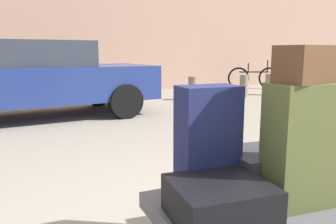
{
  "coord_description": "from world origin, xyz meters",
  "views": [
    {
      "loc": [
        -1.23,
        -1.52,
        1.22
      ],
      "look_at": [
        0.0,
        1.2,
        0.69
      ],
      "focal_mm": 36.2,
      "sensor_mm": 36.0,
      "label": 1
    }
  ],
  "objects_px": {
    "duffel_bag_brown_topmost_pile": "(306,64)",
    "bollard_kerb_mid": "(244,86)",
    "suitcase_black_front_left": "(220,201)",
    "suitcase_charcoal_center": "(265,168)",
    "bollard_kerb_far": "(269,85)",
    "bollard_kerb_near": "(193,88)",
    "suitcase_olive_rear_right": "(300,146)",
    "parked_car": "(32,77)",
    "suitcase_navy_stacked_top": "(208,141)",
    "bicycle_leaning": "(254,78)",
    "luggage_cart": "(251,213)"
  },
  "relations": [
    {
      "from": "suitcase_navy_stacked_top",
      "to": "suitcase_charcoal_center",
      "type": "xyz_separation_m",
      "value": [
        0.41,
        -0.05,
        -0.22
      ]
    },
    {
      "from": "duffel_bag_brown_topmost_pile",
      "to": "bicycle_leaning",
      "type": "height_order",
      "value": "duffel_bag_brown_topmost_pile"
    },
    {
      "from": "suitcase_navy_stacked_top",
      "to": "bollard_kerb_far",
      "type": "bearing_deg",
      "value": 49.46
    },
    {
      "from": "bollard_kerb_near",
      "to": "bollard_kerb_far",
      "type": "relative_size",
      "value": 1.0
    },
    {
      "from": "suitcase_olive_rear_right",
      "to": "bollard_kerb_mid",
      "type": "relative_size",
      "value": 1.17
    },
    {
      "from": "parked_car",
      "to": "bollard_kerb_far",
      "type": "height_order",
      "value": "parked_car"
    },
    {
      "from": "suitcase_charcoal_center",
      "to": "bollard_kerb_far",
      "type": "distance_m",
      "value": 7.87
    },
    {
      "from": "suitcase_navy_stacked_top",
      "to": "bollard_kerb_mid",
      "type": "bearing_deg",
      "value": 54.38
    },
    {
      "from": "suitcase_black_front_left",
      "to": "duffel_bag_brown_topmost_pile",
      "type": "relative_size",
      "value": 1.55
    },
    {
      "from": "parked_car",
      "to": "bollard_kerb_far",
      "type": "xyz_separation_m",
      "value": [
        6.33,
        0.9,
        -0.46
      ]
    },
    {
      "from": "suitcase_navy_stacked_top",
      "to": "suitcase_black_front_left",
      "type": "bearing_deg",
      "value": -106.06
    },
    {
      "from": "duffel_bag_brown_topmost_pile",
      "to": "bicycle_leaning",
      "type": "distance_m",
      "value": 9.77
    },
    {
      "from": "luggage_cart",
      "to": "bollard_kerb_mid",
      "type": "relative_size",
      "value": 1.86
    },
    {
      "from": "bollard_kerb_near",
      "to": "suitcase_olive_rear_right",
      "type": "bearing_deg",
      "value": -113.4
    },
    {
      "from": "suitcase_navy_stacked_top",
      "to": "bollard_kerb_far",
      "type": "xyz_separation_m",
      "value": [
        5.58,
        5.88,
        -0.38
      ]
    },
    {
      "from": "parked_car",
      "to": "bicycle_leaning",
      "type": "relative_size",
      "value": 2.67
    },
    {
      "from": "bollard_kerb_mid",
      "to": "parked_car",
      "type": "bearing_deg",
      "value": -170.66
    },
    {
      "from": "suitcase_black_front_left",
      "to": "bollard_kerb_far",
      "type": "xyz_separation_m",
      "value": [
        5.69,
        6.19,
        -0.14
      ]
    },
    {
      "from": "suitcase_charcoal_center",
      "to": "suitcase_navy_stacked_top",
      "type": "bearing_deg",
      "value": 178.15
    },
    {
      "from": "suitcase_olive_rear_right",
      "to": "suitcase_navy_stacked_top",
      "type": "height_order",
      "value": "suitcase_olive_rear_right"
    },
    {
      "from": "bollard_kerb_far",
      "to": "suitcase_olive_rear_right",
      "type": "bearing_deg",
      "value": -129.79
    },
    {
      "from": "bollard_kerb_mid",
      "to": "bollard_kerb_far",
      "type": "xyz_separation_m",
      "value": [
        0.89,
        0.0,
        0.0
      ]
    },
    {
      "from": "suitcase_olive_rear_right",
      "to": "bicycle_leaning",
      "type": "bearing_deg",
      "value": 57.6
    },
    {
      "from": "bicycle_leaning",
      "to": "duffel_bag_brown_topmost_pile",
      "type": "bearing_deg",
      "value": -127.02
    },
    {
      "from": "bollard_kerb_mid",
      "to": "suitcase_black_front_left",
      "type": "bearing_deg",
      "value": -127.81
    },
    {
      "from": "bicycle_leaning",
      "to": "bollard_kerb_near",
      "type": "xyz_separation_m",
      "value": [
        -3.17,
        -1.56,
        -0.07
      ]
    },
    {
      "from": "bollard_kerb_mid",
      "to": "suitcase_olive_rear_right",
      "type": "bearing_deg",
      "value": -124.6
    },
    {
      "from": "bollard_kerb_near",
      "to": "bicycle_leaning",
      "type": "bearing_deg",
      "value": 26.13
    },
    {
      "from": "bollard_kerb_near",
      "to": "suitcase_black_front_left",
      "type": "bearing_deg",
      "value": -117.37
    },
    {
      "from": "parked_car",
      "to": "bollard_kerb_mid",
      "type": "relative_size",
      "value": 7.33
    },
    {
      "from": "bollard_kerb_far",
      "to": "suitcase_charcoal_center",
      "type": "bearing_deg",
      "value": -131.08
    },
    {
      "from": "suitcase_charcoal_center",
      "to": "bollard_kerb_mid",
      "type": "bearing_deg",
      "value": 59.57
    },
    {
      "from": "luggage_cart",
      "to": "suitcase_black_front_left",
      "type": "bearing_deg",
      "value": -160.9
    },
    {
      "from": "parked_car",
      "to": "bollard_kerb_near",
      "type": "xyz_separation_m",
      "value": [
        3.85,
        0.9,
        -0.46
      ]
    },
    {
      "from": "bicycle_leaning",
      "to": "bollard_kerb_mid",
      "type": "distance_m",
      "value": 2.22
    },
    {
      "from": "suitcase_black_front_left",
      "to": "suitcase_charcoal_center",
      "type": "relative_size",
      "value": 0.99
    },
    {
      "from": "suitcase_black_front_left",
      "to": "bollard_kerb_far",
      "type": "height_order",
      "value": "bollard_kerb_far"
    },
    {
      "from": "suitcase_olive_rear_right",
      "to": "parked_car",
      "type": "bearing_deg",
      "value": 106.85
    },
    {
      "from": "suitcase_olive_rear_right",
      "to": "suitcase_navy_stacked_top",
      "type": "bearing_deg",
      "value": 144.29
    },
    {
      "from": "suitcase_charcoal_center",
      "to": "bollard_kerb_mid",
      "type": "height_order",
      "value": "bollard_kerb_mid"
    },
    {
      "from": "bollard_kerb_near",
      "to": "luggage_cart",
      "type": "bearing_deg",
      "value": -115.58
    },
    {
      "from": "parked_car",
      "to": "bicycle_leaning",
      "type": "height_order",
      "value": "parked_car"
    },
    {
      "from": "suitcase_olive_rear_right",
      "to": "bollard_kerb_near",
      "type": "xyz_separation_m",
      "value": [
        2.69,
        6.22,
        -0.39
      ]
    },
    {
      "from": "suitcase_navy_stacked_top",
      "to": "bollard_kerb_near",
      "type": "distance_m",
      "value": 6.65
    },
    {
      "from": "suitcase_olive_rear_right",
      "to": "parked_car",
      "type": "height_order",
      "value": "parked_car"
    },
    {
      "from": "suitcase_olive_rear_right",
      "to": "bollard_kerb_mid",
      "type": "distance_m",
      "value": 7.57
    },
    {
      "from": "duffel_bag_brown_topmost_pile",
      "to": "bollard_kerb_mid",
      "type": "height_order",
      "value": "duffel_bag_brown_topmost_pile"
    },
    {
      "from": "suitcase_black_front_left",
      "to": "suitcase_charcoal_center",
      "type": "height_order",
      "value": "suitcase_charcoal_center"
    },
    {
      "from": "luggage_cart",
      "to": "suitcase_charcoal_center",
      "type": "height_order",
      "value": "suitcase_charcoal_center"
    },
    {
      "from": "suitcase_navy_stacked_top",
      "to": "bicycle_leaning",
      "type": "distance_m",
      "value": 9.73
    }
  ]
}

